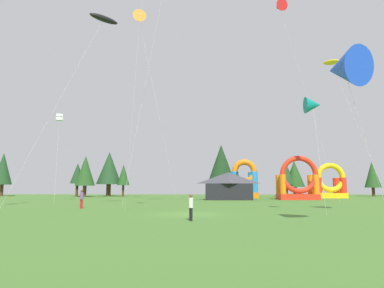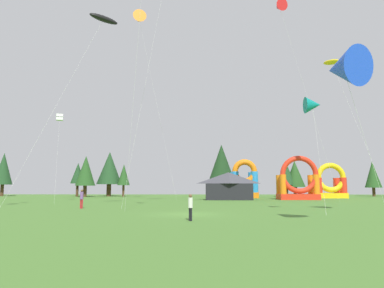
{
  "view_description": "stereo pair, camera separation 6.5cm",
  "coord_description": "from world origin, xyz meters",
  "px_view_note": "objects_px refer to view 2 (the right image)",
  "views": [
    {
      "loc": [
        0.84,
        -26.26,
        2.16
      ],
      "look_at": [
        0.0,
        11.69,
        6.87
      ],
      "focal_mm": 31.62,
      "sensor_mm": 36.0,
      "label": 1
    },
    {
      "loc": [
        0.9,
        -26.26,
        2.16
      ],
      "look_at": [
        0.0,
        11.69,
        6.87
      ],
      "focal_mm": 31.62,
      "sensor_mm": 36.0,
      "label": 2
    }
  ],
  "objects_px": {
    "kite_white_box": "(60,117)",
    "inflatable_orange_dome": "(329,186)",
    "inflatable_red_slide": "(298,184)",
    "inflatable_blue_arch": "(244,183)",
    "kite_teal_delta": "(313,105)",
    "kite_black_parafoil": "(104,19)",
    "kite_blue_delta": "(343,68)",
    "kite_red_delta": "(279,7)",
    "kite_orange_delta": "(139,19)",
    "person_near_camera": "(190,205)",
    "kite_yellow_parafoil": "(332,62)",
    "festival_tent": "(229,186)",
    "person_left_edge": "(82,197)"
  },
  "relations": [
    {
      "from": "inflatable_blue_arch",
      "to": "kite_teal_delta",
      "type": "bearing_deg",
      "value": -87.62
    },
    {
      "from": "kite_yellow_parafoil",
      "to": "inflatable_blue_arch",
      "type": "height_order",
      "value": "kite_yellow_parafoil"
    },
    {
      "from": "kite_red_delta",
      "to": "inflatable_orange_dome",
      "type": "xyz_separation_m",
      "value": [
        12.64,
        19.65,
        -22.91
      ]
    },
    {
      "from": "kite_orange_delta",
      "to": "person_near_camera",
      "type": "height_order",
      "value": "kite_orange_delta"
    },
    {
      "from": "kite_yellow_parafoil",
      "to": "kite_red_delta",
      "type": "relative_size",
      "value": 0.71
    },
    {
      "from": "kite_white_box",
      "to": "inflatable_blue_arch",
      "type": "distance_m",
      "value": 33.15
    },
    {
      "from": "kite_teal_delta",
      "to": "inflatable_red_slide",
      "type": "height_order",
      "value": "kite_teal_delta"
    },
    {
      "from": "kite_yellow_parafoil",
      "to": "kite_blue_delta",
      "type": "xyz_separation_m",
      "value": [
        -9.24,
        -24.51,
        -9.49
      ]
    },
    {
      "from": "kite_blue_delta",
      "to": "kite_red_delta",
      "type": "height_order",
      "value": "kite_red_delta"
    },
    {
      "from": "inflatable_orange_dome",
      "to": "kite_orange_delta",
      "type": "bearing_deg",
      "value": -155.9
    },
    {
      "from": "kite_white_box",
      "to": "kite_blue_delta",
      "type": "height_order",
      "value": "kite_white_box"
    },
    {
      "from": "kite_white_box",
      "to": "kite_orange_delta",
      "type": "relative_size",
      "value": 0.43
    },
    {
      "from": "kite_white_box",
      "to": "inflatable_red_slide",
      "type": "distance_m",
      "value": 36.72
    },
    {
      "from": "person_left_edge",
      "to": "inflatable_red_slide",
      "type": "relative_size",
      "value": 0.26
    },
    {
      "from": "kite_white_box",
      "to": "inflatable_orange_dome",
      "type": "xyz_separation_m",
      "value": [
        41.77,
        16.76,
        -9.09
      ]
    },
    {
      "from": "kite_teal_delta",
      "to": "kite_blue_delta",
      "type": "xyz_separation_m",
      "value": [
        -1.6,
        -9.83,
        -0.34
      ]
    },
    {
      "from": "kite_black_parafoil",
      "to": "kite_red_delta",
      "type": "xyz_separation_m",
      "value": [
        19.79,
        9.81,
        6.54
      ]
    },
    {
      "from": "inflatable_blue_arch",
      "to": "kite_orange_delta",
      "type": "bearing_deg",
      "value": -138.39
    },
    {
      "from": "kite_teal_delta",
      "to": "kite_white_box",
      "type": "xyz_separation_m",
      "value": [
        -28.21,
        16.5,
        2.46
      ]
    },
    {
      "from": "inflatable_red_slide",
      "to": "inflatable_blue_arch",
      "type": "bearing_deg",
      "value": 133.88
    },
    {
      "from": "kite_red_delta",
      "to": "person_near_camera",
      "type": "height_order",
      "value": "kite_red_delta"
    },
    {
      "from": "kite_teal_delta",
      "to": "kite_orange_delta",
      "type": "height_order",
      "value": "kite_orange_delta"
    },
    {
      "from": "kite_white_box",
      "to": "person_near_camera",
      "type": "relative_size",
      "value": 7.12
    },
    {
      "from": "kite_teal_delta",
      "to": "kite_black_parafoil",
      "type": "relative_size",
      "value": 0.5
    },
    {
      "from": "kite_white_box",
      "to": "person_near_camera",
      "type": "height_order",
      "value": "kite_white_box"
    },
    {
      "from": "kite_blue_delta",
      "to": "inflatable_blue_arch",
      "type": "distance_m",
      "value": 44.22
    },
    {
      "from": "kite_white_box",
      "to": "person_left_edge",
      "type": "relative_size",
      "value": 6.45
    },
    {
      "from": "person_left_edge",
      "to": "inflatable_blue_arch",
      "type": "bearing_deg",
      "value": -104.02
    },
    {
      "from": "kite_teal_delta",
      "to": "inflatable_orange_dome",
      "type": "height_order",
      "value": "kite_teal_delta"
    },
    {
      "from": "inflatable_blue_arch",
      "to": "kite_yellow_parafoil",
      "type": "bearing_deg",
      "value": -64.9
    },
    {
      "from": "kite_blue_delta",
      "to": "festival_tent",
      "type": "bearing_deg",
      "value": 95.37
    },
    {
      "from": "kite_white_box",
      "to": "inflatable_orange_dome",
      "type": "relative_size",
      "value": 1.89
    },
    {
      "from": "kite_blue_delta",
      "to": "kite_teal_delta",
      "type": "bearing_deg",
      "value": 80.75
    },
    {
      "from": "kite_white_box",
      "to": "inflatable_orange_dome",
      "type": "height_order",
      "value": "kite_white_box"
    },
    {
      "from": "kite_blue_delta",
      "to": "kite_orange_delta",
      "type": "height_order",
      "value": "kite_orange_delta"
    },
    {
      "from": "kite_red_delta",
      "to": "inflatable_orange_dome",
      "type": "height_order",
      "value": "kite_red_delta"
    },
    {
      "from": "kite_teal_delta",
      "to": "kite_black_parafoil",
      "type": "xyz_separation_m",
      "value": [
        -18.87,
        3.8,
        9.75
      ]
    },
    {
      "from": "kite_blue_delta",
      "to": "kite_red_delta",
      "type": "bearing_deg",
      "value": 83.86
    },
    {
      "from": "inflatable_blue_arch",
      "to": "inflatable_red_slide",
      "type": "distance_m",
      "value": 10.83
    },
    {
      "from": "inflatable_red_slide",
      "to": "inflatable_orange_dome",
      "type": "distance_m",
      "value": 10.29
    },
    {
      "from": "kite_white_box",
      "to": "kite_yellow_parafoil",
      "type": "bearing_deg",
      "value": -2.91
    },
    {
      "from": "kite_blue_delta",
      "to": "person_near_camera",
      "type": "distance_m",
      "value": 11.78
    },
    {
      "from": "person_near_camera",
      "to": "kite_yellow_parafoil",
      "type": "bearing_deg",
      "value": -76.71
    },
    {
      "from": "kite_teal_delta",
      "to": "festival_tent",
      "type": "distance_m",
      "value": 26.82
    },
    {
      "from": "inflatable_red_slide",
      "to": "festival_tent",
      "type": "xyz_separation_m",
      "value": [
        -11.02,
        -0.69,
        -0.34
      ]
    },
    {
      "from": "kite_black_parafoil",
      "to": "inflatable_red_slide",
      "type": "relative_size",
      "value": 2.78
    },
    {
      "from": "kite_black_parafoil",
      "to": "kite_yellow_parafoil",
      "type": "bearing_deg",
      "value": 22.32
    },
    {
      "from": "kite_yellow_parafoil",
      "to": "kite_teal_delta",
      "type": "xyz_separation_m",
      "value": [
        -7.64,
        -14.68,
        -9.15
      ]
    },
    {
      "from": "kite_red_delta",
      "to": "inflatable_red_slide",
      "type": "distance_m",
      "value": 26.41
    },
    {
      "from": "kite_black_parafoil",
      "to": "kite_red_delta",
      "type": "bearing_deg",
      "value": 26.37
    }
  ]
}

